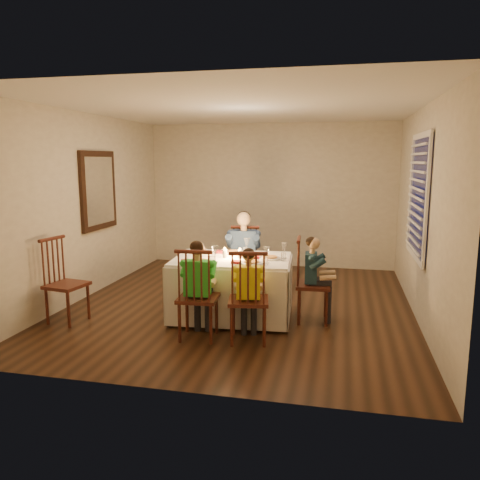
% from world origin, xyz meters
% --- Properties ---
extents(ground, '(5.00, 5.00, 0.00)m').
position_xyz_m(ground, '(0.00, 0.00, 0.00)').
color(ground, black).
rests_on(ground, ground).
extents(wall_left, '(0.02, 5.00, 2.60)m').
position_xyz_m(wall_left, '(-2.25, 0.00, 1.30)').
color(wall_left, beige).
rests_on(wall_left, ground).
extents(wall_right, '(0.02, 5.00, 2.60)m').
position_xyz_m(wall_right, '(2.25, 0.00, 1.30)').
color(wall_right, beige).
rests_on(wall_right, ground).
extents(wall_back, '(4.50, 0.02, 2.60)m').
position_xyz_m(wall_back, '(0.00, 2.50, 1.30)').
color(wall_back, beige).
rests_on(wall_back, ground).
extents(ceiling, '(5.00, 5.00, 0.00)m').
position_xyz_m(ceiling, '(0.00, 0.00, 2.60)').
color(ceiling, white).
rests_on(ceiling, wall_back).
extents(dining_table, '(1.52, 1.15, 0.72)m').
position_xyz_m(dining_table, '(0.00, -0.53, 0.54)').
color(dining_table, white).
rests_on(dining_table, ground).
extents(chair_adult, '(0.46, 0.44, 1.03)m').
position_xyz_m(chair_adult, '(-0.01, 0.23, 0.00)').
color(chair_adult, '#36160E').
rests_on(chair_adult, ground).
extents(chair_near_left, '(0.45, 0.43, 1.03)m').
position_xyz_m(chair_near_left, '(-0.20, -1.29, 0.00)').
color(chair_near_left, '#36160E').
rests_on(chair_near_left, ground).
extents(chair_near_right, '(0.49, 0.47, 1.03)m').
position_xyz_m(chair_near_right, '(0.36, -1.27, 0.00)').
color(chair_near_right, '#36160E').
rests_on(chair_near_right, ground).
extents(chair_end, '(0.43, 0.45, 1.03)m').
position_xyz_m(chair_end, '(0.99, -0.47, 0.00)').
color(chair_end, '#36160E').
rests_on(chair_end, ground).
extents(chair_extra, '(0.47, 0.49, 1.04)m').
position_xyz_m(chair_extra, '(-1.90, -1.13, 0.00)').
color(chair_extra, '#36160E').
rests_on(chair_extra, ground).
extents(adult, '(0.50, 0.46, 1.25)m').
position_xyz_m(adult, '(-0.01, 0.23, 0.00)').
color(adult, navy).
rests_on(adult, ground).
extents(child_green, '(0.39, 0.37, 1.10)m').
position_xyz_m(child_green, '(-0.20, -1.29, 0.00)').
color(child_green, green).
rests_on(child_green, ground).
extents(child_yellow, '(0.38, 0.36, 1.03)m').
position_xyz_m(child_yellow, '(0.36, -1.27, 0.00)').
color(child_yellow, yellow).
rests_on(child_yellow, ground).
extents(child_teal, '(0.33, 0.36, 1.04)m').
position_xyz_m(child_teal, '(0.99, -0.47, 0.00)').
color(child_teal, '#1B3745').
rests_on(child_teal, ground).
extents(setting_adult, '(0.28, 0.28, 0.02)m').
position_xyz_m(setting_adult, '(-0.05, -0.25, 0.76)').
color(setting_adult, silver).
rests_on(setting_adult, dining_table).
extents(setting_green, '(0.28, 0.28, 0.02)m').
position_xyz_m(setting_green, '(-0.30, -0.87, 0.76)').
color(setting_green, silver).
rests_on(setting_green, dining_table).
extents(setting_yellow, '(0.28, 0.28, 0.02)m').
position_xyz_m(setting_yellow, '(0.30, -0.80, 0.76)').
color(setting_yellow, silver).
rests_on(setting_yellow, dining_table).
extents(setting_teal, '(0.28, 0.28, 0.02)m').
position_xyz_m(setting_teal, '(0.47, -0.49, 0.76)').
color(setting_teal, silver).
rests_on(setting_teal, dining_table).
extents(candle_left, '(0.06, 0.06, 0.10)m').
position_xyz_m(candle_left, '(-0.09, -0.53, 0.80)').
color(candle_left, white).
rests_on(candle_left, dining_table).
extents(candle_right, '(0.06, 0.06, 0.10)m').
position_xyz_m(candle_right, '(0.10, -0.52, 0.80)').
color(candle_right, white).
rests_on(candle_right, dining_table).
extents(squash, '(0.09, 0.09, 0.09)m').
position_xyz_m(squash, '(-0.56, -0.26, 0.80)').
color(squash, yellow).
rests_on(squash, dining_table).
extents(orange_fruit, '(0.08, 0.08, 0.08)m').
position_xyz_m(orange_fruit, '(0.18, -0.46, 0.79)').
color(orange_fruit, orange).
rests_on(orange_fruit, dining_table).
extents(serving_bowl, '(0.28, 0.28, 0.05)m').
position_xyz_m(serving_bowl, '(-0.49, -0.32, 0.78)').
color(serving_bowl, silver).
rests_on(serving_bowl, dining_table).
extents(wall_mirror, '(0.06, 0.95, 1.15)m').
position_xyz_m(wall_mirror, '(-2.22, 0.30, 1.50)').
color(wall_mirror, black).
rests_on(wall_mirror, wall_left).
extents(window_blinds, '(0.07, 1.34, 1.54)m').
position_xyz_m(window_blinds, '(2.21, 0.10, 1.50)').
color(window_blinds, '#0D0F34').
rests_on(window_blinds, wall_right).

